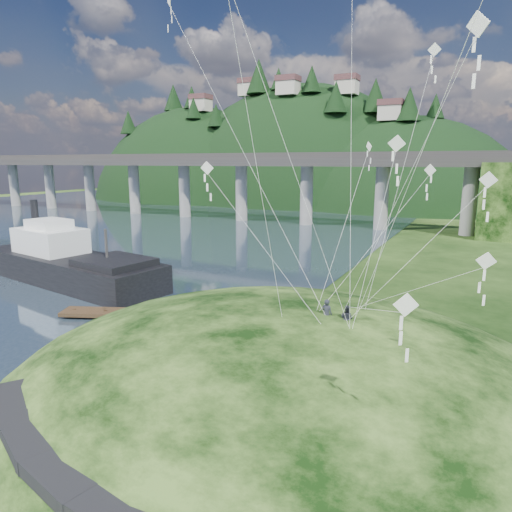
% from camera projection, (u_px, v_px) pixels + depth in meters
% --- Properties ---
extents(ground, '(320.00, 320.00, 0.00)m').
position_uv_depth(ground, '(154.00, 379.00, 28.05)').
color(ground, black).
rests_on(ground, ground).
extents(grass_hill, '(36.00, 32.00, 13.00)m').
position_uv_depth(grass_hill, '(286.00, 417.00, 26.57)').
color(grass_hill, black).
rests_on(grass_hill, ground).
extents(footpath, '(22.29, 5.84, 0.83)m').
position_uv_depth(footpath, '(141.00, 486.00, 15.82)').
color(footpath, black).
rests_on(footpath, ground).
extents(bridge, '(160.00, 11.00, 15.00)m').
position_uv_depth(bridge, '(264.00, 178.00, 99.00)').
color(bridge, '#2D2B2B').
rests_on(bridge, ground).
extents(far_ridge, '(153.00, 70.00, 94.50)m').
position_uv_depth(far_ridge, '(285.00, 223.00, 155.58)').
color(far_ridge, black).
rests_on(far_ridge, ground).
extents(work_barge, '(25.98, 10.85, 8.82)m').
position_uv_depth(work_barge, '(67.00, 262.00, 50.44)').
color(work_barge, black).
rests_on(work_barge, ground).
extents(wooden_dock, '(12.80, 6.81, 0.93)m').
position_uv_depth(wooden_dock, '(137.00, 313.00, 38.90)').
color(wooden_dock, '#352315').
rests_on(wooden_dock, ground).
extents(kite_flyers, '(1.89, 0.80, 1.76)m').
position_uv_depth(kite_flyers, '(339.00, 303.00, 24.41)').
color(kite_flyers, '#242630').
rests_on(kite_flyers, ground).
extents(kite_swarm, '(19.72, 17.35, 19.74)m').
position_uv_depth(kite_swarm, '(362.00, 93.00, 21.90)').
color(kite_swarm, white).
rests_on(kite_swarm, ground).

